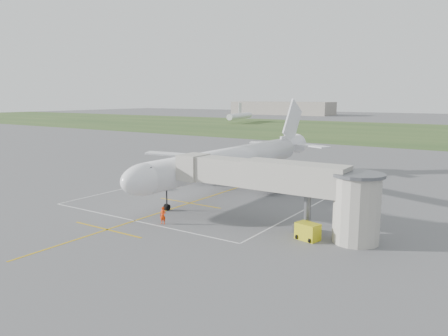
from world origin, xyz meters
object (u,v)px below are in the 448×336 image
Objects in this scene: airliner at (234,160)px; gpu_unit at (308,232)px; jet_bridge at (287,186)px; ramp_worker_nose at (163,215)px; ramp_worker_wing at (179,176)px; baggage_cart at (138,183)px.

airliner reaches higher than gpu_unit.
airliner is 21.22m from jet_bridge.
jet_bridge is at bearing -42.19° from airliner.
ramp_worker_nose is at bearing -79.98° from airliner.
airliner is 2.00× the size of jet_bridge.
ramp_worker_wing reaches higher than gpu_unit.
ramp_worker_nose is (-12.20, -5.67, -3.78)m from jet_bridge.
ramp_worker_nose reaches higher than gpu_unit.
jet_bridge is 8.75× the size of baggage_cart.
baggage_cart is 8.09m from ramp_worker_wing.
ramp_worker_nose is at bearing -155.09° from jet_bridge.
airliner is at bearing 137.81° from jet_bridge.
ramp_worker_nose reaches higher than ramp_worker_wing.
jet_bridge is (15.72, -14.25, 0.35)m from airliner.
jet_bridge is at bearing 10.27° from ramp_worker_nose.
jet_bridge is 9.34× the size of gpu_unit.
jet_bridge is 5.35m from gpu_unit.
gpu_unit is (18.87, -16.08, -3.57)m from airliner.
ramp_worker_nose is (-15.35, -3.83, 0.14)m from gpu_unit.
baggage_cart is (-27.76, 6.24, -3.89)m from jet_bridge.
baggage_cart is 19.59m from ramp_worker_nose.
gpu_unit is at bearing -0.61° from ramp_worker_nose.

